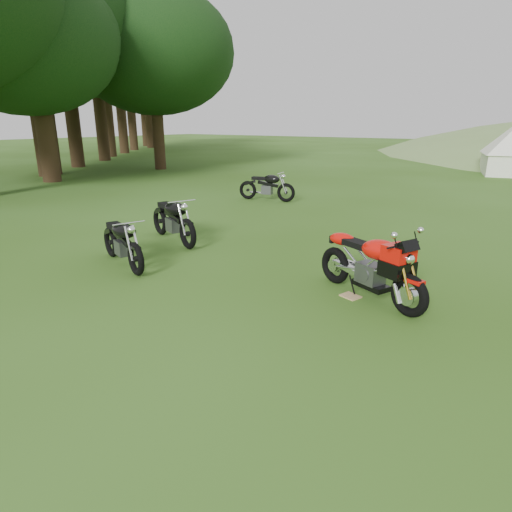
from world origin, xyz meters
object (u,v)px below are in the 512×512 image
Objects in this scene: plywood_board at (351,296)px; vintage_moto_d at (267,185)px; vintage_moto_b at (173,218)px; vintage_moto_a at (122,240)px; sport_motorcycle at (370,260)px.

plywood_board is 0.14× the size of vintage_moto_d.
plywood_board is at bearing -58.65° from vintage_moto_d.
plywood_board is 0.14× the size of vintage_moto_b.
vintage_moto_d is at bearing 121.74° from vintage_moto_a.
sport_motorcycle is 4.33m from vintage_moto_b.
sport_motorcycle is 0.58m from plywood_board.
sport_motorcycle is 7.71m from vintage_moto_d.
vintage_moto_d is (-5.45, 5.44, -0.08)m from sport_motorcycle.
plywood_board is 3.82m from vintage_moto_a.
sport_motorcycle is at bearing 34.01° from vintage_moto_a.
vintage_moto_a is at bearing -141.55° from sport_motorcycle.
sport_motorcycle is 1.03× the size of vintage_moto_d.
vintage_moto_b is (-4.11, 0.58, 0.47)m from plywood_board.
vintage_moto_a is 6.74m from vintage_moto_d.
vintage_moto_a is 0.95× the size of vintage_moto_d.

